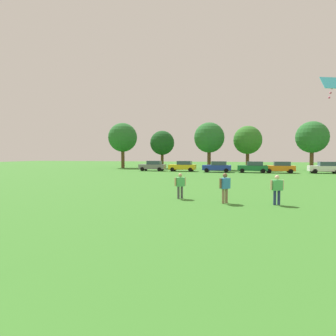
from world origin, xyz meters
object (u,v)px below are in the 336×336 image
at_px(bystander_near_trees, 277,187).
at_px(tree_right, 312,137).
at_px(parked_car_orange_4, 280,167).
at_px(tree_center_right, 248,140).
at_px(parked_car_yellow_1, 183,166).
at_px(parked_car_white_5, 325,167).
at_px(kite, 332,84).
at_px(adult_bystander, 225,185).
at_px(bystander_midfield, 180,184).
at_px(parked_car_gray_0, 153,166).
at_px(tree_left, 162,143).
at_px(parked_car_blue_2, 217,167).
at_px(parked_car_green_3, 253,167).
at_px(tree_center_left, 209,138).
at_px(tree_far_left, 123,138).

relative_size(bystander_near_trees, tree_right, 0.19).
height_order(parked_car_orange_4, tree_center_right, tree_center_right).
height_order(parked_car_yellow_1, parked_car_white_5, same).
bearing_deg(parked_car_yellow_1, kite, 113.12).
height_order(adult_bystander, kite, kite).
height_order(bystander_midfield, parked_car_gray_0, parked_car_gray_0).
bearing_deg(tree_left, parked_car_yellow_1, -57.07).
relative_size(parked_car_blue_2, parked_car_green_3, 1.00).
bearing_deg(parked_car_blue_2, tree_left, -41.72).
relative_size(bystander_midfield, parked_car_gray_0, 0.36).
bearing_deg(parked_car_blue_2, parked_car_green_3, -178.22).
xyz_separation_m(parked_car_blue_2, tree_center_left, (-2.07, 7.74, 4.87)).
bearing_deg(kite, bystander_near_trees, 154.73).
height_order(parked_car_green_3, tree_left, tree_left).
bearing_deg(parked_car_orange_4, parked_car_white_5, -173.46).
xyz_separation_m(parked_car_orange_4, tree_center_left, (-11.10, 7.42, 4.87)).
bearing_deg(parked_car_blue_2, tree_right, -149.66).
height_order(adult_bystander, parked_car_white_5, parked_car_white_5).
height_order(bystander_near_trees, tree_center_right, tree_center_right).
bearing_deg(tree_right, parked_car_yellow_1, -159.58).
bearing_deg(bystander_near_trees, tree_far_left, 101.03).
distance_m(bystander_near_trees, parked_car_blue_2, 28.96).
relative_size(parked_car_green_3, tree_far_left, 0.47).
xyz_separation_m(bystander_midfield, parked_car_green_3, (5.44, 27.72, -0.07)).
distance_m(parked_car_white_5, tree_left, 28.63).
xyz_separation_m(parked_car_gray_0, tree_left, (-0.82, 9.03, 4.13)).
xyz_separation_m(adult_bystander, bystander_near_trees, (2.72, 0.13, -0.04)).
bearing_deg(parked_car_green_3, tree_far_left, -22.16).
bearing_deg(parked_car_gray_0, tree_center_left, -142.88).
height_order(parked_car_orange_4, tree_right, tree_right).
bearing_deg(parked_car_yellow_1, tree_right, -159.58).
relative_size(adult_bystander, parked_car_yellow_1, 0.39).
relative_size(parked_car_yellow_1, tree_left, 0.58).
height_order(kite, parked_car_blue_2, kite).
xyz_separation_m(parked_car_gray_0, parked_car_yellow_1, (5.08, -0.08, 0.00)).
xyz_separation_m(bystander_near_trees, tree_far_left, (-25.12, 38.86, 5.21)).
bearing_deg(bystander_midfield, kite, -50.69).
xyz_separation_m(bystander_near_trees, bystander_midfield, (-5.46, 0.92, -0.03)).
relative_size(parked_car_gray_0, parked_car_yellow_1, 1.00).
relative_size(bystander_midfield, parked_car_blue_2, 0.36).
bearing_deg(parked_car_white_5, tree_left, -18.99).
height_order(kite, parked_car_gray_0, kite).
bearing_deg(parked_car_green_3, parked_car_blue_2, 1.78).
bearing_deg(tree_far_left, parked_car_blue_2, -27.60).
distance_m(parked_car_green_3, parked_car_orange_4, 3.79).
bearing_deg(tree_left, parked_car_white_5, -18.99).
distance_m(parked_car_yellow_1, tree_center_left, 8.93).
bearing_deg(kite, parked_car_yellow_1, 113.12).
relative_size(parked_car_white_5, tree_center_left, 0.51).
xyz_separation_m(adult_bystander, tree_center_left, (-4.61, 36.35, 4.74)).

